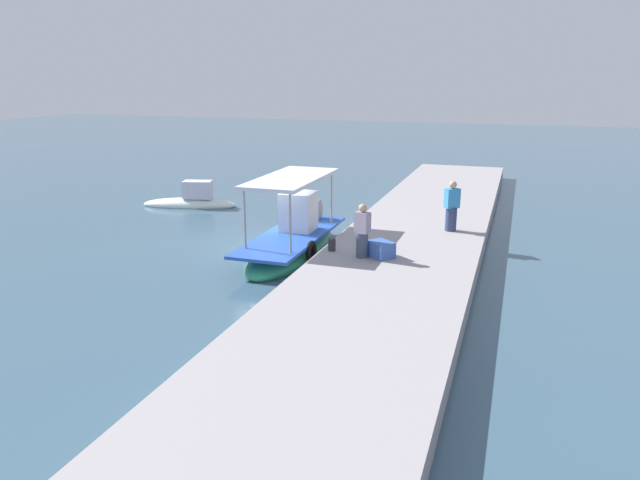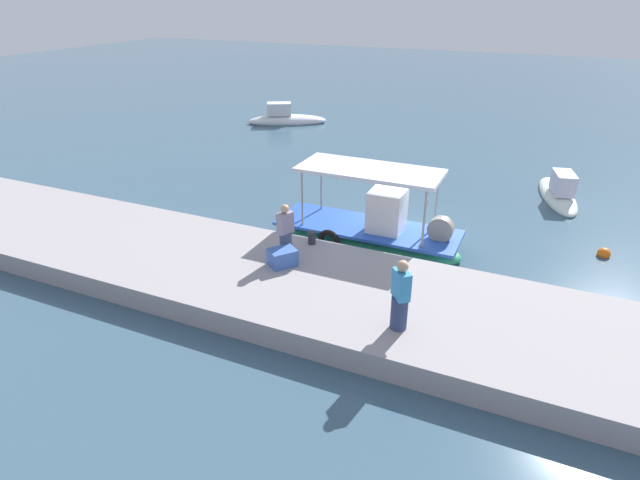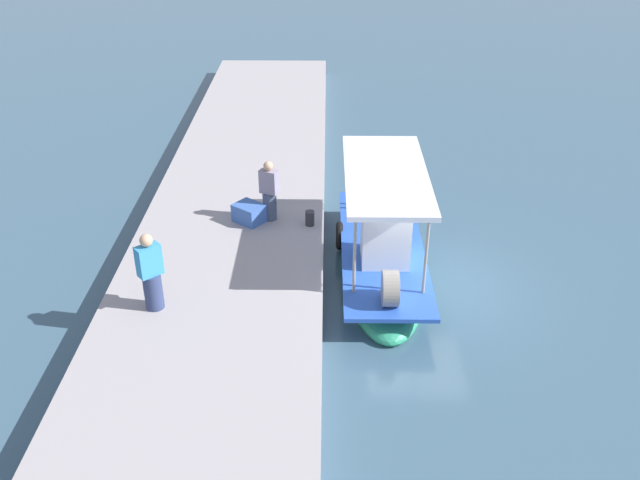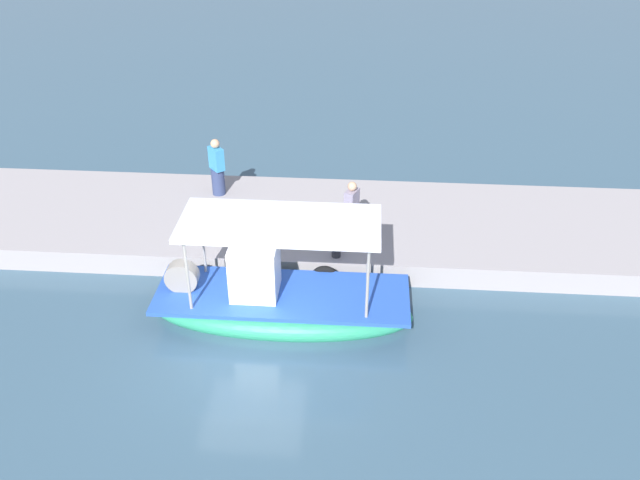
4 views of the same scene
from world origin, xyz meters
The scene contains 7 objects.
ground_plane centered at (0.00, 0.00, 0.00)m, with size 120.00×120.00×0.00m, color #39566B.
dock_quay centered at (0.00, -4.79, 0.32)m, with size 36.00×4.83×0.63m, color #9A9496.
main_fishing_boat centered at (-0.59, -0.93, 0.47)m, with size 6.36×2.15×3.05m.
fisherman_near_bollard centered at (1.87, -5.97, 1.44)m, with size 0.56×0.57×1.79m.
fisherman_by_crate centered at (-2.23, -3.80, 1.38)m, with size 0.48×0.53×1.65m.
mooring_bollard centered at (-1.88, -2.73, 0.83)m, with size 0.24×0.24×0.40m, color #2D2D33.
cargo_crate centered at (-2.06, -4.34, 0.88)m, with size 0.75×0.60×0.49m, color #3A61AF.
Camera 4 is at (-2.56, 12.25, 10.44)m, focal length 38.37 mm.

